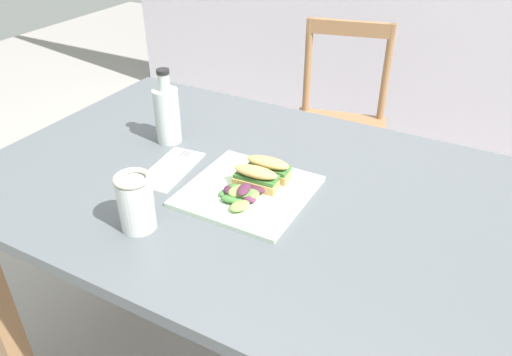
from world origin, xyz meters
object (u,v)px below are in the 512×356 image
at_px(chair_wooden_far, 338,127).
at_px(sandwich_half_back, 268,168).
at_px(plate_lunch, 248,191).
at_px(sandwich_half_front, 256,177).
at_px(fork_on_napkin, 174,164).
at_px(dining_table, 247,218).
at_px(bottle_cold_brew, 167,117).
at_px(mason_jar_iced_tea, 136,205).

bearing_deg(chair_wooden_far, sandwich_half_back, -81.49).
distance_m(plate_lunch, sandwich_half_front, 0.04).
bearing_deg(sandwich_half_front, fork_on_napkin, -179.57).
distance_m(plate_lunch, fork_on_napkin, 0.23).
bearing_deg(dining_table, bottle_cold_brew, 164.71).
bearing_deg(mason_jar_iced_tea, sandwich_half_front, 57.91).
distance_m(chair_wooden_far, mason_jar_iced_tea, 1.29).
height_order(chair_wooden_far, plate_lunch, chair_wooden_far).
relative_size(plate_lunch, fork_on_napkin, 1.54).
height_order(chair_wooden_far, bottle_cold_brew, bottle_cold_brew).
bearing_deg(bottle_cold_brew, sandwich_half_back, -9.14).
height_order(dining_table, bottle_cold_brew, bottle_cold_brew).
height_order(plate_lunch, bottle_cold_brew, bottle_cold_brew).
xyz_separation_m(chair_wooden_far, sandwich_half_back, (0.14, -0.94, 0.33)).
bearing_deg(plate_lunch, mason_jar_iced_tea, -122.00).
xyz_separation_m(plate_lunch, bottle_cold_brew, (-0.33, 0.13, 0.07)).
bearing_deg(chair_wooden_far, fork_on_napkin, -96.20).
relative_size(dining_table, bottle_cold_brew, 6.42).
height_order(chair_wooden_far, fork_on_napkin, chair_wooden_far).
height_order(bottle_cold_brew, mason_jar_iced_tea, bottle_cold_brew).
height_order(plate_lunch, sandwich_half_front, sandwich_half_front).
bearing_deg(plate_lunch, bottle_cold_brew, 159.06).
bearing_deg(dining_table, fork_on_napkin, -171.92).
relative_size(dining_table, plate_lunch, 4.79).
bearing_deg(chair_wooden_far, bottle_cold_brew, -103.11).
relative_size(plate_lunch, sandwich_half_back, 2.51).
xyz_separation_m(sandwich_half_front, bottle_cold_brew, (-0.34, 0.11, 0.04)).
distance_m(fork_on_napkin, bottle_cold_brew, 0.16).
height_order(sandwich_half_front, fork_on_napkin, sandwich_half_front).
distance_m(plate_lunch, bottle_cold_brew, 0.36).
height_order(chair_wooden_far, mason_jar_iced_tea, same).
distance_m(bottle_cold_brew, mason_jar_iced_tea, 0.40).
bearing_deg(bottle_cold_brew, mason_jar_iced_tea, -62.38).
bearing_deg(sandwich_half_front, chair_wooden_far, 97.77).
xyz_separation_m(fork_on_napkin, bottle_cold_brew, (-0.10, 0.11, 0.07)).
bearing_deg(mason_jar_iced_tea, sandwich_half_back, 61.89).
distance_m(sandwich_half_back, bottle_cold_brew, 0.35).
relative_size(plate_lunch, bottle_cold_brew, 1.34).
height_order(plate_lunch, sandwich_half_back, sandwich_half_back).
distance_m(dining_table, bottle_cold_brew, 0.36).
bearing_deg(chair_wooden_far, plate_lunch, -83.01).
distance_m(dining_table, sandwich_half_front, 0.16).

